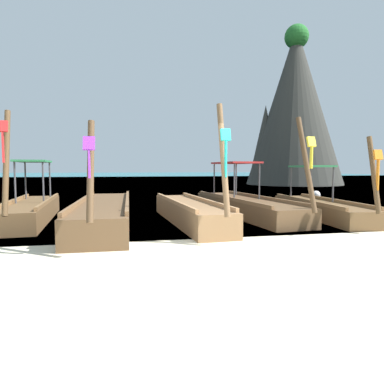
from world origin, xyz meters
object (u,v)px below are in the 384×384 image
Objects in this scene: longtail_boat_turquoise_ribbon at (189,212)px; longtail_boat_yellow_ribbon at (245,205)px; longtail_boat_red_ribbon at (31,209)px; longtail_boat_orange_ribbon at (320,207)px; longtail_boat_violet_ribbon at (105,213)px; karst_rock at (293,108)px; mooring_buoy_near at (316,195)px.

longtail_boat_turquoise_ribbon is 0.84× the size of longtail_boat_yellow_ribbon.
longtail_boat_orange_ribbon is (8.85, -0.91, -0.04)m from longtail_boat_red_ribbon.
longtail_boat_violet_ribbon reaches higher than longtail_boat_orange_ribbon.
karst_rock is (18.81, 19.97, 7.01)m from longtail_boat_red_ribbon.
longtail_boat_red_ribbon is at bearing 164.78° from longtail_boat_turquoise_ribbon.
longtail_boat_turquoise_ribbon is 2.47m from longtail_boat_yellow_ribbon.
karst_rock is at bearing 58.67° from longtail_boat_yellow_ribbon.
longtail_boat_orange_ribbon is (2.18, -0.94, -0.02)m from longtail_boat_yellow_ribbon.
longtail_boat_yellow_ribbon reaches higher than longtail_boat_violet_ribbon.
mooring_buoy_near is at bearing 21.13° from longtail_boat_red_ribbon.
karst_rock is (12.14, 19.94, 7.03)m from longtail_boat_yellow_ribbon.
longtail_boat_red_ribbon is 0.82× the size of longtail_boat_yellow_ribbon.
longtail_boat_red_ribbon reaches higher than longtail_boat_yellow_ribbon.
longtail_boat_yellow_ribbon is 15.67× the size of mooring_buoy_near.
longtail_boat_red_ribbon is 1.03× the size of longtail_boat_orange_ribbon.
mooring_buoy_near is at bearing 37.96° from longtail_boat_turquoise_ribbon.
longtail_boat_red_ribbon is 28.31m from karst_rock.
longtail_boat_orange_ribbon is at bearing 0.52° from longtail_boat_violet_ribbon.
longtail_boat_violet_ribbon is 2.37m from longtail_boat_turquoise_ribbon.
karst_rock is (14.27, 21.20, 7.04)m from longtail_boat_turquoise_ribbon.
longtail_boat_red_ribbon is 6.67m from longtail_boat_yellow_ribbon.
longtail_boat_red_ribbon reaches higher than longtail_boat_orange_ribbon.
karst_rock reaches higher than longtail_boat_red_ribbon.
longtail_boat_red_ribbon is at bearing -133.29° from karst_rock.
longtail_boat_red_ribbon is 13.00m from mooring_buoy_near.
longtail_boat_yellow_ribbon is (2.13, 1.26, 0.01)m from longtail_boat_turquoise_ribbon.
karst_rock reaches higher than longtail_boat_violet_ribbon.
longtail_boat_turquoise_ribbon reaches higher than longtail_boat_yellow_ribbon.
mooring_buoy_near is (5.46, 4.66, -0.11)m from longtail_boat_yellow_ribbon.
longtail_boat_violet_ribbon is 27.65m from karst_rock.
longtail_boat_yellow_ribbon is at bearing 12.52° from longtail_boat_violet_ribbon.
longtail_boat_violet_ribbon is 1.30× the size of longtail_boat_orange_ribbon.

